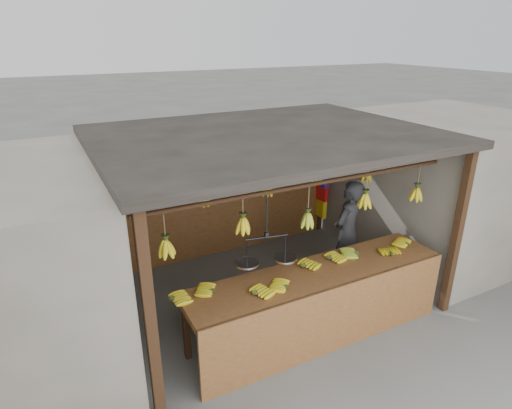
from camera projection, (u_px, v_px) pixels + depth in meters
ground at (265, 292)px, 6.34m from camera, size 80.00×80.00×0.00m
stall at (255, 159)px, 5.88m from camera, size 4.30×3.30×2.40m
neighbor_right at (447, 183)px, 7.46m from camera, size 3.00×3.00×2.30m
counter at (322, 291)px, 5.11m from camera, size 3.54×0.77×0.96m
hanging_bananas at (266, 189)px, 5.73m from camera, size 3.60×2.23×0.39m
balance_scale at (266, 257)px, 4.83m from camera, size 0.71×0.36×0.84m
vendor at (347, 232)px, 6.39m from camera, size 0.69×0.59×1.62m
bag_bundles at (323, 185)px, 7.92m from camera, size 0.08×0.26×1.29m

